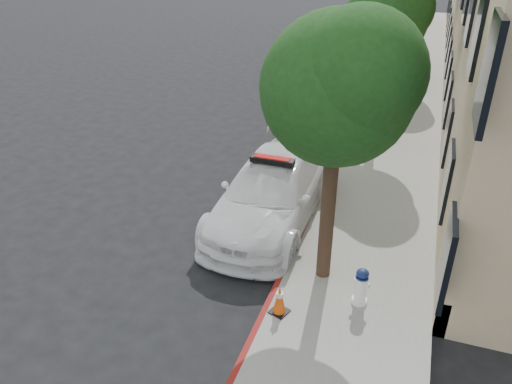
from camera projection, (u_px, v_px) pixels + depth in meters
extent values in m
plane|color=black|center=(232.00, 212.00, 13.37)|extent=(120.00, 120.00, 0.00)
cube|color=gray|center=(401.00, 107.00, 20.61)|extent=(3.20, 50.00, 0.15)
cube|color=maroon|center=(363.00, 103.00, 21.04)|extent=(0.12, 50.00, 0.15)
cylinder|color=black|center=(328.00, 208.00, 10.02)|extent=(0.30, 0.30, 3.30)
sphere|color=#173C13|center=(338.00, 89.00, 8.84)|extent=(2.80, 2.80, 2.80)
sphere|color=#173C13|center=(360.00, 73.00, 8.29)|extent=(2.24, 2.24, 2.24)
sphere|color=#173C13|center=(321.00, 98.00, 9.33)|extent=(2.10, 2.10, 2.10)
cylinder|color=black|center=(377.00, 95.00, 16.68)|extent=(0.30, 0.30, 3.19)
sphere|color=#173C13|center=(385.00, 20.00, 15.53)|extent=(2.60, 2.60, 2.60)
sphere|color=#173C13|center=(400.00, 9.00, 14.98)|extent=(2.08, 2.08, 2.08)
sphere|color=#173C13|center=(374.00, 28.00, 16.02)|extent=(1.95, 1.95, 1.95)
cylinder|color=black|center=(398.00, 42.00, 23.27)|extent=(0.30, 0.30, 3.41)
imported|color=white|center=(272.00, 191.00, 12.69)|extent=(2.36, 5.63, 1.62)
cube|color=black|center=(272.00, 160.00, 12.27)|extent=(1.10, 0.30, 0.14)
cube|color=#A50A07|center=(272.00, 158.00, 12.24)|extent=(0.90, 0.23, 0.06)
imported|color=black|center=(325.00, 73.00, 22.50)|extent=(2.47, 4.87, 1.59)
imported|color=#161638|center=(342.00, 43.00, 28.28)|extent=(1.94, 4.49, 1.44)
cylinder|color=white|center=(359.00, 300.00, 9.98)|extent=(0.31, 0.31, 0.10)
cylinder|color=white|center=(361.00, 288.00, 9.82)|extent=(0.23, 0.23, 0.54)
ellipsoid|color=navy|center=(363.00, 273.00, 9.65)|extent=(0.25, 0.25, 0.18)
cylinder|color=white|center=(361.00, 283.00, 9.76)|extent=(0.35, 0.19, 0.10)
cylinder|color=white|center=(361.00, 283.00, 9.76)|extent=(0.14, 0.20, 0.10)
cube|color=black|center=(279.00, 311.00, 9.75)|extent=(0.42, 0.42, 0.03)
cone|color=#DE4C0B|center=(280.00, 299.00, 9.60)|extent=(0.26, 0.26, 0.60)
cylinder|color=white|center=(280.00, 295.00, 9.55)|extent=(0.14, 0.14, 0.09)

